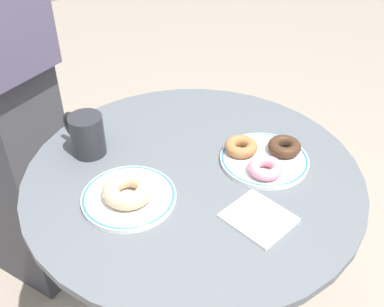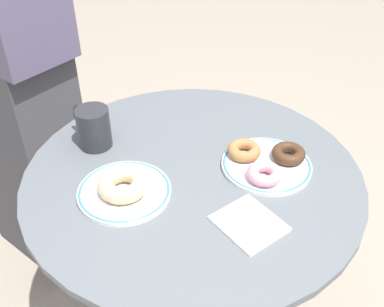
{
  "view_description": "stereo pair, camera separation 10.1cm",
  "coord_description": "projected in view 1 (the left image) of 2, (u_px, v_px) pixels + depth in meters",
  "views": [
    {
      "loc": [
        -0.39,
        -0.69,
        1.39
      ],
      "look_at": [
        0.0,
        0.01,
        0.78
      ],
      "focal_mm": 42.55,
      "sensor_mm": 36.0,
      "label": 1
    },
    {
      "loc": [
        -0.3,
        -0.73,
        1.39
      ],
      "look_at": [
        0.0,
        0.01,
        0.78
      ],
      "focal_mm": 42.55,
      "sensor_mm": 36.0,
      "label": 2
    }
  ],
  "objects": [
    {
      "name": "plate_left",
      "position": [
        129.0,
        197.0,
        0.95
      ],
      "size": [
        0.2,
        0.2,
        0.01
      ],
      "color": "white",
      "rests_on": "cafe_table"
    },
    {
      "name": "donut_glazed",
      "position": [
        128.0,
        190.0,
        0.93
      ],
      "size": [
        0.14,
        0.14,
        0.04
      ],
      "primitive_type": "torus",
      "rotation": [
        0.0,
        0.0,
        1.91
      ],
      "color": "#E0B789",
      "rests_on": "plate_left"
    },
    {
      "name": "paper_napkin",
      "position": [
        259.0,
        218.0,
        0.91
      ],
      "size": [
        0.14,
        0.15,
        0.01
      ],
      "primitive_type": "cube",
      "rotation": [
        0.0,
        0.0,
        0.26
      ],
      "color": "white",
      "rests_on": "cafe_table"
    },
    {
      "name": "donut_chocolate",
      "position": [
        284.0,
        146.0,
        1.06
      ],
      "size": [
        0.09,
        0.09,
        0.03
      ],
      "primitive_type": "torus",
      "rotation": [
        0.0,
        0.0,
        1.41
      ],
      "color": "#422819",
      "rests_on": "plate_right"
    },
    {
      "name": "donut_cinnamon",
      "position": [
        242.0,
        147.0,
        1.06
      ],
      "size": [
        0.1,
        0.1,
        0.03
      ],
      "primitive_type": "torus",
      "rotation": [
        0.0,
        0.0,
        0.44
      ],
      "color": "#A36B3D",
      "rests_on": "plate_right"
    },
    {
      "name": "donut_pink_frosted",
      "position": [
        266.0,
        168.0,
        1.0
      ],
      "size": [
        0.1,
        0.1,
        0.03
      ],
      "primitive_type": "torus",
      "rotation": [
        0.0,
        0.0,
        2.75
      ],
      "color": "pink",
      "rests_on": "plate_right"
    },
    {
      "name": "plate_right",
      "position": [
        264.0,
        159.0,
        1.05
      ],
      "size": [
        0.21,
        0.21,
        0.01
      ],
      "color": "white",
      "rests_on": "cafe_table"
    },
    {
      "name": "cafe_table",
      "position": [
        193.0,
        246.0,
        1.18
      ],
      "size": [
        0.76,
        0.76,
        0.73
      ],
      "color": "#565B60",
      "rests_on": "ground"
    },
    {
      "name": "coffee_mug",
      "position": [
        86.0,
        134.0,
        1.06
      ],
      "size": [
        0.08,
        0.12,
        0.1
      ],
      "color": "#28282D",
      "rests_on": "cafe_table"
    }
  ]
}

